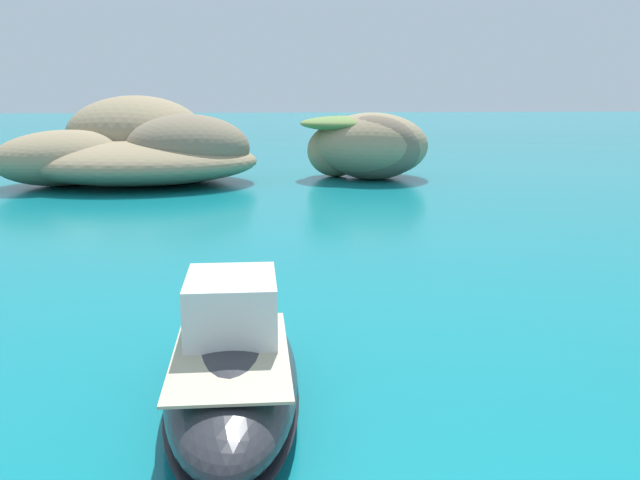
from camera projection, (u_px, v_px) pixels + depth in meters
name	position (u px, v px, depth m)	size (l,w,h in m)	color
islet_large	(140.00, 149.00, 57.73)	(21.93, 22.54, 6.44)	#9E8966
islet_small	(366.00, 145.00, 58.32)	(10.47, 10.91, 5.15)	#9E8966
motorboat_charcoal	(232.00, 364.00, 16.86)	(3.06, 10.00, 2.94)	#2D2D33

